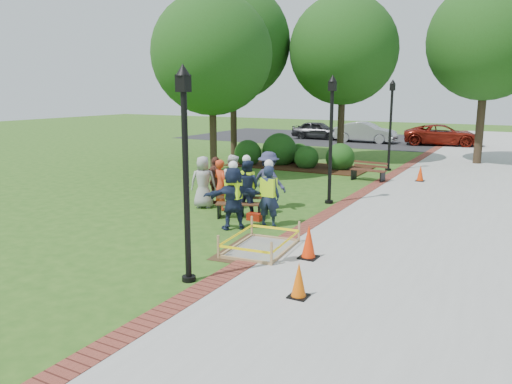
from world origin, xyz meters
The scene contains 35 objects.
ground centered at (0.00, 0.00, 0.00)m, with size 100.00×100.00×0.00m, color #285116.
sidewalk centered at (5.00, 10.00, 0.01)m, with size 6.00×60.00×0.02m, color #9E9E99.
brick_edging centered at (1.75, 10.00, 0.01)m, with size 0.50×60.00×0.03m, color maroon.
mulch_bed centered at (-3.00, 12.00, 0.02)m, with size 7.00×3.00×0.05m, color #381E0F.
parking_lot centered at (0.00, 27.00, 0.00)m, with size 36.00×12.00×0.01m, color black.
wet_concrete_pad centered at (1.59, -0.56, 0.23)m, with size 1.91×2.45×0.55m.
bench_near centered at (-0.43, 1.86, 0.24)m, with size 1.46×0.97×0.76m.
bench_far centered at (1.19, 9.82, 0.26)m, with size 1.52×0.66×0.80m.
cone_front centered at (3.54, -2.72, 0.33)m, with size 0.35×0.35×0.69m.
cone_back centered at (2.85, -0.61, 0.39)m, with size 0.41×0.41×0.80m.
cone_far centered at (3.16, 10.69, 0.34)m, with size 0.35×0.35×0.70m.
toolbox centered at (0.13, 1.80, 0.11)m, with size 0.44×0.24×0.22m, color maroon.
lamp_near centered at (1.25, -3.00, 2.48)m, with size 0.28×0.28×4.26m.
lamp_mid centered at (1.25, 5.00, 2.48)m, with size 0.28×0.28×4.26m.
lamp_far centered at (1.25, 13.00, 2.48)m, with size 0.28×0.28×4.26m.
tree_left centered at (-5.15, 7.63, 5.26)m, with size 5.16×5.16×7.85m.
tree_back centered at (-1.85, 14.95, 5.78)m, with size 5.62×5.62×8.61m.
tree_right centered at (4.74, 17.54, 6.17)m, with size 5.92×5.92×9.15m.
tree_far centered at (-7.59, 13.39, 6.29)m, with size 6.25×6.25×9.43m.
shrub_a centered at (-5.57, 11.43, 0.00)m, with size 1.38×1.38×1.38m, color #1E4012.
shrub_b centered at (-4.14, 12.20, 0.00)m, with size 1.76×1.76×1.76m, color #1E4012.
shrub_c centered at (-2.46, 11.76, 0.00)m, with size 1.20×1.20×1.20m, color #1E4012.
shrub_d centered at (-0.87, 12.13, 0.00)m, with size 1.38×1.38×1.38m, color #1E4012.
shrub_e centered at (-3.44, 13.08, 0.00)m, with size 1.14×1.14×1.14m, color #1E4012.
casual_person_a centered at (-2.13, 2.44, 0.85)m, with size 0.64×0.57×1.69m.
casual_person_b centered at (-1.46, 2.45, 0.81)m, with size 0.61×0.52×1.62m.
casual_person_c centered at (-1.34, 2.98, 0.86)m, with size 0.59×0.42×1.72m.
casual_person_d centered at (-1.99, 2.99, 0.81)m, with size 0.55×0.38×1.61m.
casual_person_e centered at (-0.18, 3.29, 0.93)m, with size 0.63×0.43×1.86m.
hivis_worker_a centered at (0.06, 0.72, 0.94)m, with size 0.66×0.64×1.90m.
hivis_worker_b centered at (0.77, 1.43, 0.94)m, with size 0.60×0.43×1.90m.
hivis_worker_c centered at (-0.36, 2.17, 0.93)m, with size 0.58×0.40×1.87m.
parked_car_a centered at (-7.46, 25.86, 0.00)m, with size 4.61×2.00×1.50m, color #242426.
parked_car_b centered at (-3.50, 25.19, 0.00)m, with size 4.89×2.13×1.60m, color #A09FA4.
parked_car_c centered at (1.76, 25.83, 0.00)m, with size 4.78×2.08×1.56m, color maroon.
Camera 1 is at (6.99, -10.68, 3.78)m, focal length 35.00 mm.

